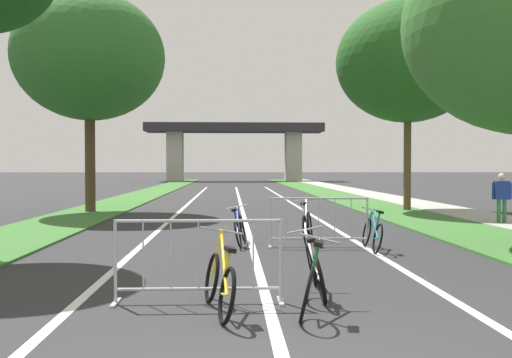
{
  "coord_description": "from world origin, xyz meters",
  "views": [
    {
      "loc": [
        -0.46,
        -3.72,
        1.71
      ],
      "look_at": [
        0.45,
        16.03,
        1.25
      ],
      "focal_mm": 38.88,
      "sensor_mm": 36.0,
      "label": 1
    }
  ],
  "objects": [
    {
      "name": "bicycle_blue_3",
      "position": [
        -0.26,
        8.29,
        0.35
      ],
      "size": [
        0.51,
        1.61,
        0.86
      ],
      "rotation": [
        0.0,
        0.0,
        -0.11
      ],
      "color": "black",
      "rests_on": "ground"
    },
    {
      "name": "lane_stripe_center",
      "position": [
        0.0,
        20.69,
        0.0
      ],
      "size": [
        0.14,
        41.39,
        0.01
      ],
      "primitive_type": "cube",
      "color": "silver",
      "rests_on": "ground"
    },
    {
      "name": "bicycle_green_5",
      "position": [
        0.47,
        2.68,
        0.36
      ],
      "size": [
        0.69,
        1.63,
        0.88
      ],
      "rotation": [
        0.0,
        0.0,
        -0.2
      ],
      "color": "black",
      "rests_on": "ground"
    },
    {
      "name": "bicycle_silver_0",
      "position": [
        1.24,
        8.44,
        0.37
      ],
      "size": [
        0.56,
        1.63,
        0.98
      ],
      "rotation": [
        0.0,
        0.0,
        -0.24
      ],
      "color": "black",
      "rests_on": "ground"
    },
    {
      "name": "pedestrian_in_red_jacket",
      "position": [
        7.41,
        11.98,
        0.92
      ],
      "size": [
        0.55,
        0.31,
        1.51
      ],
      "rotation": [
        0.0,
        0.0,
        2.98
      ],
      "color": "#33723F",
      "rests_on": "ground"
    },
    {
      "name": "crowd_barrier_second",
      "position": [
        1.4,
        7.87,
        0.52
      ],
      "size": [
        2.13,
        0.53,
        1.05
      ],
      "rotation": [
        0.0,
        0.0,
        -0.04
      ],
      "color": "#ADADB2",
      "rests_on": "ground"
    },
    {
      "name": "overpass_bridge",
      "position": [
        0.0,
        59.13,
        4.86
      ],
      "size": [
        19.92,
        4.35,
        6.51
      ],
      "color": "#2D2D30",
      "rests_on": "ground"
    },
    {
      "name": "lane_stripe_left_lane",
      "position": [
        -2.37,
        20.69,
        0.0
      ],
      "size": [
        0.14,
        41.39,
        0.01
      ],
      "primitive_type": "cube",
      "color": "silver",
      "rests_on": "ground"
    },
    {
      "name": "grass_verge_left",
      "position": [
        -5.55,
        29.27,
        0.03
      ],
      "size": [
        2.46,
        71.54,
        0.05
      ],
      "primitive_type": "cube",
      "color": "#386B2D",
      "rests_on": "ground"
    },
    {
      "name": "sidewalk_path_right",
      "position": [
        7.8,
        29.27,
        0.04
      ],
      "size": [
        2.05,
        71.54,
        0.08
      ],
      "primitive_type": "cube",
      "color": "#9E9B93",
      "rests_on": "ground"
    },
    {
      "name": "lane_stripe_right_lane",
      "position": [
        2.37,
        20.69,
        0.0
      ],
      "size": [
        0.14,
        41.39,
        0.01
      ],
      "primitive_type": "cube",
      "color": "silver",
      "rests_on": "ground"
    },
    {
      "name": "tree_right_pine_far",
      "position": [
        6.25,
        17.0,
        5.66
      ],
      "size": [
        5.42,
        5.42,
        7.97
      ],
      "color": "brown",
      "rests_on": "ground"
    },
    {
      "name": "tree_left_maple_mid",
      "position": [
        -5.61,
        16.86,
        5.7
      ],
      "size": [
        5.47,
        5.47,
        8.04
      ],
      "color": "#4C3823",
      "rests_on": "ground"
    },
    {
      "name": "bicycle_yellow_4",
      "position": [
        -0.59,
        2.7,
        0.35
      ],
      "size": [
        0.53,
        1.62,
        0.97
      ],
      "rotation": [
        0.0,
        0.0,
        0.2
      ],
      "color": "black",
      "rests_on": "ground"
    },
    {
      "name": "bicycle_teal_1",
      "position": [
        2.43,
        7.39,
        0.35
      ],
      "size": [
        0.47,
        1.65,
        0.85
      ],
      "rotation": [
        0.0,
        0.0,
        -0.04
      ],
      "color": "black",
      "rests_on": "ground"
    },
    {
      "name": "crowd_barrier_nearest",
      "position": [
        -0.86,
        3.18,
        0.52
      ],
      "size": [
        2.12,
        0.45,
        1.05
      ],
      "rotation": [
        0.0,
        0.0,
        -0.01
      ],
      "color": "#ADADB2",
      "rests_on": "ground"
    },
    {
      "name": "bicycle_white_2",
      "position": [
        0.66,
        3.55,
        0.34
      ],
      "size": [
        0.51,
        1.7,
        0.87
      ],
      "rotation": [
        0.0,
        0.0,
        -0.05
      ],
      "color": "black",
      "rests_on": "ground"
    },
    {
      "name": "grass_verge_right",
      "position": [
        5.55,
        29.27,
        0.03
      ],
      "size": [
        2.46,
        71.54,
        0.05
      ],
      "primitive_type": "cube",
      "color": "#386B2D",
      "rests_on": "ground"
    }
  ]
}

